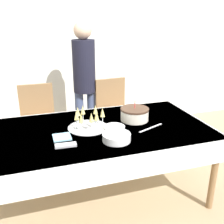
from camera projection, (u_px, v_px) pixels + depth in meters
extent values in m
plane|color=tan|center=(96.00, 196.00, 2.65)|extent=(12.00, 12.00, 0.00)
cube|color=silver|center=(64.00, 42.00, 3.76)|extent=(8.00, 0.05, 2.70)
cube|color=white|center=(94.00, 131.00, 2.40)|extent=(2.10, 1.07, 0.03)
cube|color=white|center=(95.00, 140.00, 2.43)|extent=(2.13, 1.10, 0.21)
cylinder|color=olive|center=(214.00, 175.00, 2.38)|extent=(0.06, 0.06, 0.71)
cylinder|color=olive|center=(164.00, 133.00, 3.23)|extent=(0.06, 0.06, 0.71)
cube|color=olive|center=(40.00, 131.00, 3.06)|extent=(0.42, 0.42, 0.04)
cube|color=olive|center=(37.00, 104.00, 3.14)|extent=(0.40, 0.04, 0.50)
cylinder|color=olive|center=(58.00, 154.00, 3.03)|extent=(0.04, 0.04, 0.43)
cylinder|color=olive|center=(26.00, 159.00, 2.93)|extent=(0.04, 0.04, 0.43)
cylinder|color=olive|center=(55.00, 140.00, 3.36)|extent=(0.04, 0.04, 0.43)
cylinder|color=olive|center=(26.00, 144.00, 3.26)|extent=(0.04, 0.04, 0.43)
cube|color=olive|center=(116.00, 122.00, 3.33)|extent=(0.46, 0.46, 0.04)
cube|color=olive|center=(110.00, 97.00, 3.40)|extent=(0.40, 0.07, 0.50)
cylinder|color=olive|center=(135.00, 142.00, 3.32)|extent=(0.04, 0.04, 0.43)
cylinder|color=olive|center=(108.00, 147.00, 3.19)|extent=(0.04, 0.04, 0.43)
cylinder|color=olive|center=(123.00, 131.00, 3.63)|extent=(0.04, 0.04, 0.43)
cylinder|color=olive|center=(98.00, 135.00, 3.50)|extent=(0.04, 0.04, 0.43)
cylinder|color=silver|center=(135.00, 115.00, 2.58)|extent=(0.27, 0.27, 0.10)
cylinder|color=#4C3323|center=(135.00, 109.00, 2.56)|extent=(0.28, 0.28, 0.02)
cylinder|color=#E53F3F|center=(135.00, 105.00, 2.55)|extent=(0.01, 0.01, 0.06)
sphere|color=#F9CC4C|center=(135.00, 102.00, 2.53)|extent=(0.01, 0.01, 0.01)
cylinder|color=silver|center=(88.00, 127.00, 2.42)|extent=(0.37, 0.37, 0.01)
cylinder|color=silver|center=(103.00, 125.00, 2.46)|extent=(0.05, 0.05, 0.00)
cylinder|color=silver|center=(103.00, 121.00, 2.44)|extent=(0.01, 0.01, 0.08)
cone|color=#E0CC72|center=(102.00, 112.00, 2.41)|extent=(0.04, 0.04, 0.08)
cylinder|color=silver|center=(96.00, 122.00, 2.53)|extent=(0.05, 0.05, 0.00)
cylinder|color=silver|center=(96.00, 118.00, 2.52)|extent=(0.01, 0.01, 0.08)
cone|color=#E0CC72|center=(95.00, 109.00, 2.49)|extent=(0.04, 0.04, 0.08)
cylinder|color=silver|center=(83.00, 122.00, 2.53)|extent=(0.05, 0.05, 0.00)
cylinder|color=silver|center=(83.00, 118.00, 2.51)|extent=(0.01, 0.01, 0.08)
cone|color=#E0CC72|center=(83.00, 110.00, 2.48)|extent=(0.04, 0.04, 0.08)
cylinder|color=silver|center=(78.00, 124.00, 2.48)|extent=(0.05, 0.05, 0.00)
cylinder|color=silver|center=(78.00, 120.00, 2.47)|extent=(0.01, 0.01, 0.08)
cone|color=#E0CC72|center=(78.00, 111.00, 2.44)|extent=(0.04, 0.04, 0.08)
cylinder|color=silver|center=(77.00, 128.00, 2.39)|extent=(0.05, 0.05, 0.00)
cylinder|color=silver|center=(77.00, 124.00, 2.37)|extent=(0.01, 0.01, 0.08)
cone|color=#E0CC72|center=(76.00, 115.00, 2.34)|extent=(0.04, 0.04, 0.08)
cylinder|color=silver|center=(82.00, 131.00, 2.33)|extent=(0.05, 0.05, 0.00)
cylinder|color=silver|center=(81.00, 127.00, 2.31)|extent=(0.01, 0.01, 0.08)
cone|color=#E0CC72|center=(81.00, 118.00, 2.28)|extent=(0.04, 0.04, 0.08)
cylinder|color=silver|center=(92.00, 131.00, 2.34)|extent=(0.05, 0.05, 0.00)
cylinder|color=silver|center=(92.00, 126.00, 2.32)|extent=(0.01, 0.01, 0.08)
cone|color=#E0CC72|center=(91.00, 117.00, 2.29)|extent=(0.04, 0.04, 0.08)
cylinder|color=silver|center=(97.00, 129.00, 2.38)|extent=(0.05, 0.05, 0.00)
cylinder|color=silver|center=(97.00, 124.00, 2.36)|extent=(0.01, 0.01, 0.08)
cone|color=#E0CC72|center=(97.00, 116.00, 2.33)|extent=(0.04, 0.04, 0.08)
cylinder|color=white|center=(116.00, 140.00, 2.17)|extent=(0.24, 0.24, 0.01)
cylinder|color=white|center=(116.00, 139.00, 2.17)|extent=(0.24, 0.24, 0.01)
cylinder|color=white|center=(116.00, 139.00, 2.17)|extent=(0.24, 0.24, 0.01)
cylinder|color=white|center=(116.00, 138.00, 2.17)|extent=(0.24, 0.24, 0.01)
cylinder|color=white|center=(116.00, 137.00, 2.16)|extent=(0.24, 0.24, 0.01)
cylinder|color=white|center=(116.00, 136.00, 2.16)|extent=(0.24, 0.24, 0.01)
cylinder|color=white|center=(116.00, 136.00, 2.16)|extent=(0.24, 0.24, 0.01)
cylinder|color=white|center=(117.00, 135.00, 2.16)|extent=(0.24, 0.24, 0.01)
cylinder|color=white|center=(117.00, 134.00, 2.15)|extent=(0.24, 0.24, 0.01)
cylinder|color=white|center=(114.00, 129.00, 2.39)|extent=(0.19, 0.19, 0.01)
cylinder|color=white|center=(114.00, 128.00, 2.39)|extent=(0.19, 0.19, 0.01)
cylinder|color=white|center=(114.00, 127.00, 2.39)|extent=(0.19, 0.19, 0.01)
cylinder|color=white|center=(114.00, 127.00, 2.38)|extent=(0.19, 0.19, 0.01)
cube|color=silver|center=(151.00, 128.00, 2.41)|extent=(0.28, 0.13, 0.00)
cube|color=silver|center=(66.00, 145.00, 2.08)|extent=(0.17, 0.07, 0.02)
cube|color=#8CC6E0|center=(62.00, 137.00, 2.22)|extent=(0.15, 0.15, 0.01)
cylinder|color=#3F4C72|center=(80.00, 121.00, 3.46)|extent=(0.11, 0.11, 0.81)
cylinder|color=#3F4C72|center=(92.00, 120.00, 3.50)|extent=(0.11, 0.11, 0.81)
cylinder|color=black|center=(84.00, 66.00, 3.23)|extent=(0.28, 0.28, 0.64)
sphere|color=#D8B293|center=(83.00, 30.00, 3.08)|extent=(0.22, 0.22, 0.22)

